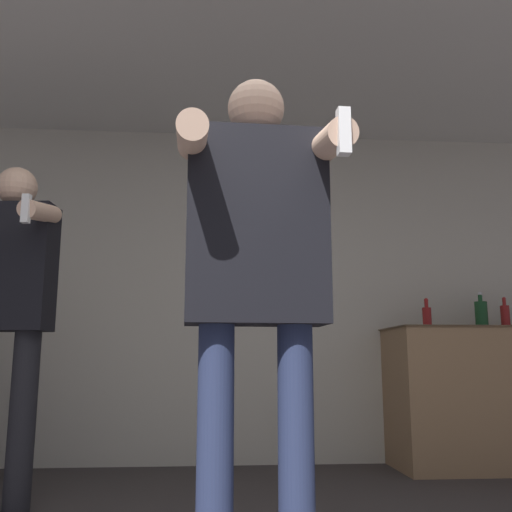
# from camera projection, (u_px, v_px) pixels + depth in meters

# --- Properties ---
(wall_back) EXTENTS (7.00, 0.06, 2.55)m
(wall_back) POSITION_uv_depth(u_px,v_px,m) (211.00, 292.00, 4.39)
(wall_back) COLOR beige
(wall_back) RESTS_ON ground_plane
(ceiling_slab) EXTENTS (7.00, 3.57, 0.05)m
(ceiling_slab) POSITION_uv_depth(u_px,v_px,m) (214.00, 21.00, 3.11)
(ceiling_slab) COLOR silver
(ceiling_slab) RESTS_ON wall_back
(counter) EXTENTS (1.45, 0.63, 0.99)m
(counter) POSITION_uv_depth(u_px,v_px,m) (492.00, 397.00, 4.08)
(counter) COLOR #997551
(counter) RESTS_ON ground_plane
(bottle_green_wine) EXTENTS (0.06, 0.06, 0.23)m
(bottle_green_wine) POSITION_uv_depth(u_px,v_px,m) (505.00, 316.00, 4.23)
(bottle_green_wine) COLOR maroon
(bottle_green_wine) RESTS_ON counter
(bottle_amber_bourbon) EXTENTS (0.06, 0.06, 0.22)m
(bottle_amber_bourbon) POSITION_uv_depth(u_px,v_px,m) (427.00, 316.00, 4.19)
(bottle_amber_bourbon) COLOR maroon
(bottle_amber_bourbon) RESTS_ON counter
(bottle_brown_liquor) EXTENTS (0.09, 0.09, 0.27)m
(bottle_brown_liquor) POSITION_uv_depth(u_px,v_px,m) (481.00, 314.00, 4.22)
(bottle_brown_liquor) COLOR #194723
(bottle_brown_liquor) RESTS_ON counter
(person_woman_foreground) EXTENTS (0.54, 0.44, 1.70)m
(person_woman_foreground) POSITION_uv_depth(u_px,v_px,m) (256.00, 265.00, 1.85)
(person_woman_foreground) COLOR navy
(person_woman_foreground) RESTS_ON ground_plane
(person_man_side) EXTENTS (0.55, 0.50, 1.79)m
(person_man_side) POSITION_uv_depth(u_px,v_px,m) (7.00, 300.00, 2.98)
(person_man_side) COLOR black
(person_man_side) RESTS_ON ground_plane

